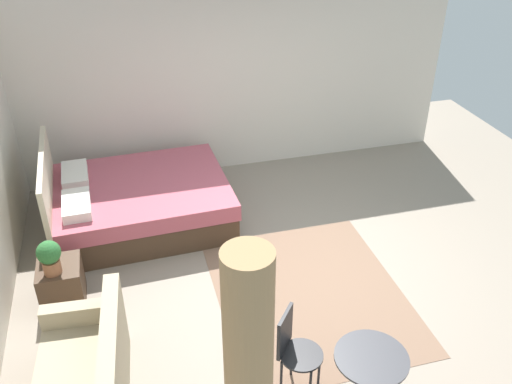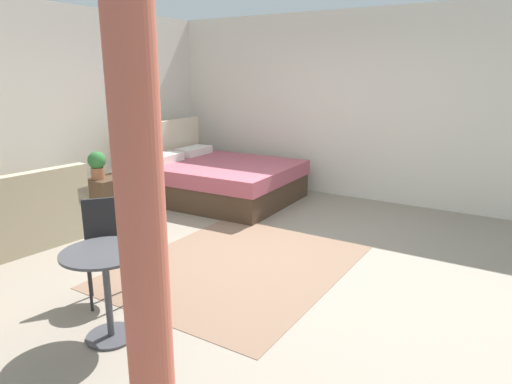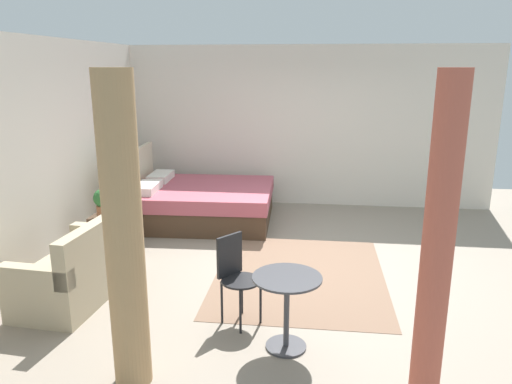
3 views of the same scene
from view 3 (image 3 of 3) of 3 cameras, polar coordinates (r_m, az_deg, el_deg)
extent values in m
cube|color=gray|center=(6.26, 5.16, -8.36)|extent=(8.59, 9.41, 0.02)
cube|color=silver|center=(6.74, -22.96, 4.63)|extent=(8.59, 0.12, 2.78)
cube|color=silver|center=(8.62, 6.04, 7.67)|extent=(0.12, 6.41, 2.78)
cube|color=#7F604C|center=(5.90, 5.16, -9.70)|extent=(2.43, 1.99, 0.01)
cube|color=#473323|center=(7.84, -6.22, -2.13)|extent=(1.80, 2.19, 0.35)
cube|color=#B25160|center=(7.76, -6.28, -0.12)|extent=(1.84, 2.23, 0.21)
cube|color=beige|center=(8.02, -14.01, 0.79)|extent=(1.78, 0.12, 1.13)
cube|color=white|center=(7.56, -12.72, 0.50)|extent=(0.63, 0.34, 0.12)
cube|color=white|center=(8.26, -11.16, 1.79)|extent=(0.63, 0.34, 0.12)
cube|color=tan|center=(5.64, -20.54, -9.59)|extent=(1.44, 0.85, 0.41)
cube|color=tan|center=(5.33, -18.18, -5.71)|extent=(1.39, 0.25, 0.47)
cube|color=tan|center=(6.02, -17.72, -4.66)|extent=(0.20, 0.76, 0.20)
cube|color=tan|center=(5.05, -24.56, -9.08)|extent=(0.20, 0.76, 0.20)
cube|color=#473323|center=(6.92, -16.70, -4.44)|extent=(0.48, 0.44, 0.48)
cylinder|color=#935B3D|center=(6.75, -17.51, -2.15)|extent=(0.18, 0.18, 0.16)
sphere|color=#2D6B33|center=(6.70, -17.63, -0.67)|extent=(0.24, 0.24, 0.24)
cylinder|color=#3F3F44|center=(4.53, 3.55, -17.66)|extent=(0.36, 0.36, 0.02)
cylinder|color=#3F3F44|center=(4.37, 3.62, -14.11)|extent=(0.05, 0.05, 0.66)
cylinder|color=#3F3F44|center=(4.22, 3.69, -10.05)|extent=(0.61, 0.61, 0.02)
cylinder|color=black|center=(4.62, -1.85, -13.96)|extent=(0.02, 0.02, 0.44)
cylinder|color=black|center=(4.78, 0.54, -12.90)|extent=(0.02, 0.02, 0.44)
cylinder|color=black|center=(4.80, -4.05, -12.85)|extent=(0.02, 0.02, 0.44)
cylinder|color=black|center=(4.95, -1.67, -11.89)|extent=(0.02, 0.02, 0.44)
cylinder|color=black|center=(4.68, -1.78, -10.41)|extent=(0.53, 0.53, 0.02)
cube|color=black|center=(4.71, -3.14, -7.43)|extent=(0.26, 0.21, 0.41)
cylinder|color=#C15B47|center=(3.54, 20.59, -6.50)|extent=(0.22, 0.22, 2.42)
cylinder|color=tan|center=(3.70, -15.31, -5.14)|extent=(0.29, 0.29, 2.42)
camera|label=1|loc=(2.75, -63.95, 44.85)|focal=38.49mm
camera|label=2|loc=(3.00, 56.34, -2.25)|focal=31.95mm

